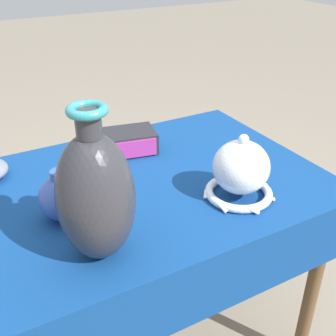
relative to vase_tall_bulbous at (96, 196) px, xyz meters
name	(u,v)px	position (x,y,z in m)	size (l,w,h in m)	color
display_table	(147,207)	(0.22, 0.21, -0.23)	(1.00, 0.71, 0.70)	brown
vase_tall_bulbous	(96,196)	(0.00, 0.00, 0.00)	(0.16, 0.16, 0.34)	#2D2D33
vase_dome_bell	(241,172)	(0.40, 0.04, -0.07)	(0.19, 0.19, 0.18)	white
mosaic_tile_box	(129,141)	(0.26, 0.42, -0.11)	(0.18, 0.15, 0.07)	#232328
jar_round_cobalt	(62,197)	(-0.03, 0.17, -0.09)	(0.11, 0.11, 0.13)	#3851A8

